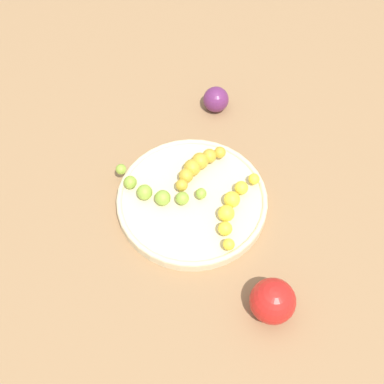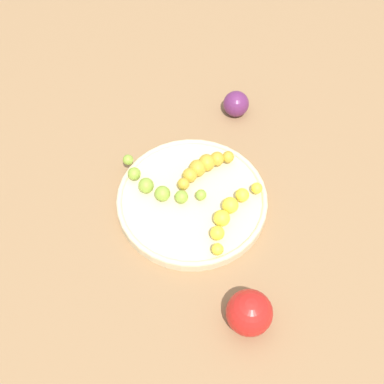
{
  "view_description": "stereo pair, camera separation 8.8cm",
  "coord_description": "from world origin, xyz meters",
  "px_view_note": "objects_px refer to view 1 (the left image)",
  "views": [
    {
      "loc": [
        -0.34,
        0.37,
        0.78
      ],
      "look_at": [
        0.0,
        0.0,
        0.04
      ],
      "focal_mm": 48.2,
      "sensor_mm": 36.0,
      "label": 1
    },
    {
      "loc": [
        -0.4,
        0.31,
        0.78
      ],
      "look_at": [
        0.0,
        0.0,
        0.04
      ],
      "focal_mm": 48.2,
      "sensor_mm": 36.0,
      "label": 2
    }
  ],
  "objects_px": {
    "apple_red": "(273,301)",
    "plum_purple": "(216,99)",
    "fruit_bowl": "(192,200)",
    "banana_spotted": "(198,165)",
    "banana_green": "(156,191)",
    "banana_yellow": "(233,207)"
  },
  "relations": [
    {
      "from": "banana_spotted",
      "to": "plum_purple",
      "type": "bearing_deg",
      "value": -58.96
    },
    {
      "from": "banana_spotted",
      "to": "plum_purple",
      "type": "height_order",
      "value": "plum_purple"
    },
    {
      "from": "apple_red",
      "to": "plum_purple",
      "type": "relative_size",
      "value": 1.38
    },
    {
      "from": "plum_purple",
      "to": "fruit_bowl",
      "type": "bearing_deg",
      "value": 120.77
    },
    {
      "from": "plum_purple",
      "to": "apple_red",
      "type": "bearing_deg",
      "value": 142.31
    },
    {
      "from": "fruit_bowl",
      "to": "banana_green",
      "type": "bearing_deg",
      "value": 37.63
    },
    {
      "from": "banana_yellow",
      "to": "plum_purple",
      "type": "height_order",
      "value": "plum_purple"
    },
    {
      "from": "banana_spotted",
      "to": "banana_green",
      "type": "bearing_deg",
      "value": 79.98
    },
    {
      "from": "banana_yellow",
      "to": "apple_red",
      "type": "height_order",
      "value": "apple_red"
    },
    {
      "from": "fruit_bowl",
      "to": "banana_spotted",
      "type": "bearing_deg",
      "value": -57.07
    },
    {
      "from": "fruit_bowl",
      "to": "apple_red",
      "type": "bearing_deg",
      "value": 164.15
    },
    {
      "from": "banana_spotted",
      "to": "apple_red",
      "type": "bearing_deg",
      "value": 157.0
    },
    {
      "from": "banana_green",
      "to": "plum_purple",
      "type": "distance_m",
      "value": 0.26
    },
    {
      "from": "plum_purple",
      "to": "banana_yellow",
      "type": "bearing_deg",
      "value": 137.16
    },
    {
      "from": "banana_spotted",
      "to": "banana_green",
      "type": "distance_m",
      "value": 0.09
    },
    {
      "from": "banana_spotted",
      "to": "plum_purple",
      "type": "xyz_separation_m",
      "value": [
        0.09,
        -0.15,
        -0.01
      ]
    },
    {
      "from": "fruit_bowl",
      "to": "plum_purple",
      "type": "xyz_separation_m",
      "value": [
        0.12,
        -0.21,
        0.01
      ]
    },
    {
      "from": "banana_yellow",
      "to": "banana_spotted",
      "type": "bearing_deg",
      "value": -35.36
    },
    {
      "from": "banana_spotted",
      "to": "banana_green",
      "type": "xyz_separation_m",
      "value": [
        0.02,
        0.09,
        -0.0
      ]
    },
    {
      "from": "fruit_bowl",
      "to": "banana_green",
      "type": "height_order",
      "value": "banana_green"
    },
    {
      "from": "fruit_bowl",
      "to": "banana_spotted",
      "type": "distance_m",
      "value": 0.07
    },
    {
      "from": "banana_green",
      "to": "plum_purple",
      "type": "xyz_separation_m",
      "value": [
        0.07,
        -0.24,
        -0.01
      ]
    }
  ]
}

